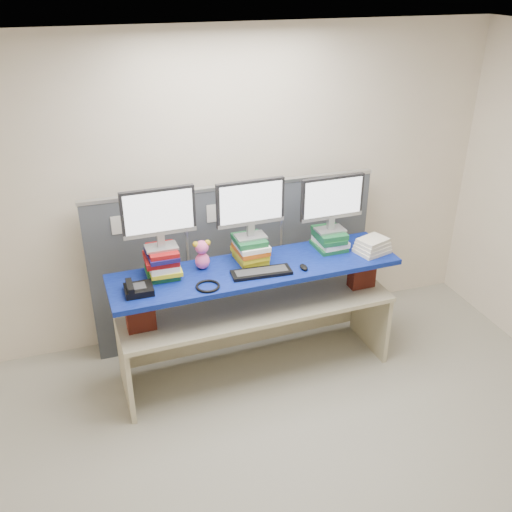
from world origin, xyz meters
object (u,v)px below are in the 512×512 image
object	(u,v)px
blue_board	(256,269)
keyboard	(261,272)
monitor_left	(159,215)
monitor_center	(251,206)
desk	(256,317)
desk_phone	(138,289)
monitor_right	(332,201)

from	to	relation	value
blue_board	keyboard	distance (m)	0.13
blue_board	monitor_left	world-z (taller)	monitor_left
keyboard	monitor_center	bearing A→B (deg)	95.82
monitor_left	keyboard	xyz separation A→B (m)	(0.73, -0.21, -0.50)
blue_board	monitor_left	xyz separation A→B (m)	(-0.73, 0.09, 0.53)
desk	monitor_center	distance (m)	0.97
monitor_left	keyboard	size ratio (longest dim) A/B	1.15
monitor_left	desk_phone	distance (m)	0.57
desk	monitor_center	size ratio (longest dim) A/B	4.15
blue_board	monitor_right	size ratio (longest dim) A/B	4.23
monitor_right	desk_phone	xyz separation A→B (m)	(-1.66, -0.26, -0.40)
desk	monitor_left	world-z (taller)	monitor_left
blue_board	desk_phone	distance (m)	0.96
desk	monitor_left	xyz separation A→B (m)	(-0.73, 0.09, 0.99)
keyboard	desk	bearing A→B (deg)	95.47
desk	monitor_left	size ratio (longest dim) A/B	4.15
blue_board	monitor_right	world-z (taller)	monitor_right
monitor_right	monitor_left	bearing A→B (deg)	180.00
monitor_left	desk	bearing A→B (deg)	-9.28
monitor_center	blue_board	bearing A→B (deg)	-88.82
desk	keyboard	xyz separation A→B (m)	(0.01, -0.12, 0.49)
monitor_left	monitor_center	xyz separation A→B (m)	(0.72, 0.03, -0.03)
monitor_center	keyboard	size ratio (longest dim) A/B	1.15
blue_board	keyboard	size ratio (longest dim) A/B	4.87
blue_board	monitor_center	world-z (taller)	monitor_center
monitor_right	desk_phone	world-z (taller)	monitor_right
monitor_center	monitor_right	xyz separation A→B (m)	(0.71, 0.03, -0.05)
desk	blue_board	world-z (taller)	blue_board
blue_board	monitor_left	size ratio (longest dim) A/B	4.23
blue_board	desk_phone	bearing A→B (deg)	-175.31
monitor_center	keyboard	bearing A→B (deg)	-89.18
desk_phone	monitor_left	bearing A→B (deg)	41.68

